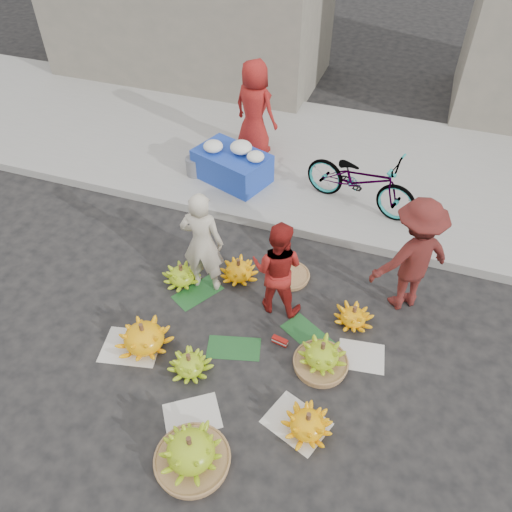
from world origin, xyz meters
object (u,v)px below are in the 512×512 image
(banana_bunch_4, at_px, (322,357))
(banana_bunch_0, at_px, (144,337))
(flower_table, at_px, (232,164))
(bicycle, at_px, (361,180))
(vendor_cream, at_px, (202,243))

(banana_bunch_4, bearing_deg, banana_bunch_0, -168.39)
(flower_table, xyz_separation_m, bicycle, (2.16, -0.03, 0.20))
(banana_bunch_0, xyz_separation_m, bicycle, (1.92, 3.55, 0.42))
(banana_bunch_4, height_order, bicycle, bicycle)
(banana_bunch_4, height_order, flower_table, flower_table)
(banana_bunch_0, distance_m, flower_table, 3.60)
(banana_bunch_4, relative_size, vendor_cream, 0.47)
(bicycle, bearing_deg, banana_bunch_4, -161.62)
(banana_bunch_0, distance_m, banana_bunch_4, 2.14)
(banana_bunch_0, relative_size, banana_bunch_4, 1.20)
(banana_bunch_0, distance_m, vendor_cream, 1.38)
(banana_bunch_0, bearing_deg, bicycle, 61.65)
(vendor_cream, xyz_separation_m, flower_table, (-0.52, 2.37, -0.35))
(banana_bunch_0, xyz_separation_m, banana_bunch_4, (2.10, 0.43, -0.00))
(banana_bunch_0, height_order, bicycle, bicycle)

